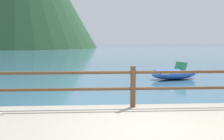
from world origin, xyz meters
TOP-DOWN VIEW (x-y plane):
  - ground_plane at (0.00, 40.00)m, footprint 200.00×200.00m
  - dock_railing at (0.00, 1.55)m, footprint 23.92×0.12m
  - pedal_boat_1 at (3.15, 8.98)m, footprint 2.77×1.92m

SIDE VIEW (x-z plane):
  - ground_plane at x=0.00m, z-range 0.00..0.00m
  - pedal_boat_1 at x=3.15m, z-range -0.15..0.69m
  - dock_railing at x=0.00m, z-range 0.50..1.45m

